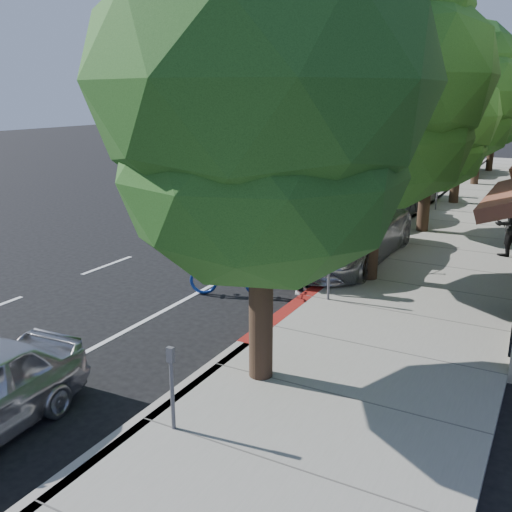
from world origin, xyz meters
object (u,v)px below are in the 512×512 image
Objects in this scene: silver_suv at (339,233)px; pedestrian at (509,225)px; street_tree_5 at (497,95)px; white_pickup at (407,189)px; street_tree_1 at (380,81)px; cyclist at (303,257)px; street_tree_0 at (262,90)px; street_tree_2 at (431,117)px; dark_sedan at (381,205)px; bicycle at (231,274)px; street_tree_4 at (484,91)px; dark_suv_far at (461,160)px; street_tree_3 at (464,94)px.

silver_suv is 4.96m from pedestrian.
white_pickup is (-1.80, -13.00, -3.90)m from street_tree_5.
street_tree_1 reaches higher than cyclist.
silver_suv is at bearing -93.56° from street_tree_5.
cyclist is at bearing -86.54° from silver_suv.
pedestrian reaches higher than white_pickup.
street_tree_0 is 12.03m from street_tree_2.
dark_sedan is at bearing 97.83° from street_tree_0.
dark_sedan is at bearing -77.01° from pedestrian.
pedestrian is at bearing -62.43° from bicycle.
pedestrian reaches higher than cyclist.
street_tree_1 is at bearing -90.00° from street_tree_5.
bicycle is at bearing -97.52° from street_tree_4.
street_tree_1 is 1.58× the size of dark_suv_far.
street_tree_1 is 1.64× the size of white_pickup.
street_tree_0 reaches higher than street_tree_4.
street_tree_0 is at bearing -157.82° from cyclist.
street_tree_0 is at bearing -90.00° from street_tree_3.
pedestrian is at bearing 30.40° from silver_suv.
bicycle is 0.46× the size of dark_sedan.
cyclist is (-1.23, -13.48, -3.80)m from street_tree_3.
pedestrian is (2.88, -20.00, -3.56)m from street_tree_5.
white_pickup is (-1.80, -1.00, -3.98)m from street_tree_3.
street_tree_4 reaches higher than bicycle.
dark_suv_far is at bearing 93.61° from street_tree_1.
cyclist is 0.35× the size of dark_suv_far.
silver_suv is (-1.40, -16.50, -3.97)m from street_tree_4.
street_tree_2 is 6.23m from white_pickup.
street_tree_0 is 11.05m from pedestrian.
street_tree_1 is 18.00m from street_tree_4.
dark_suv_far is at bearing -120.85° from pedestrian.
street_tree_1 is at bearing 10.12° from pedestrian.
street_tree_0 is 4.30× the size of pedestrian.
street_tree_3 is 11.27m from silver_suv.
street_tree_0 is 1.57× the size of white_pickup.
bicycle is 0.40× the size of white_pickup.
silver_suv is 5.54m from dark_sedan.
dark_suv_far reaches higher than white_pickup.
street_tree_4 is 11.86m from dark_sedan.
street_tree_0 is 4.36× the size of cyclist.
street_tree_5 reaches higher than silver_suv.
pedestrian is at bearing -29.85° from cyclist.
bicycle is at bearing 5.04° from pedestrian.
pedestrian reaches higher than dark_suv_far.
street_tree_2 is 3.23× the size of bicycle.
street_tree_5 reaches higher than street_tree_2.
pedestrian is (2.88, -8.00, -3.64)m from street_tree_3.
street_tree_5 is at bearing 90.00° from street_tree_1.
silver_suv reaches higher than white_pickup.
street_tree_5 is 1.53× the size of white_pickup.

